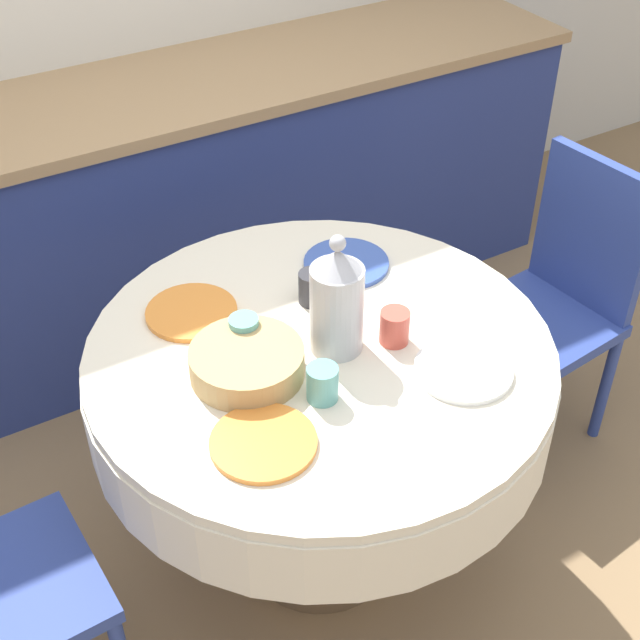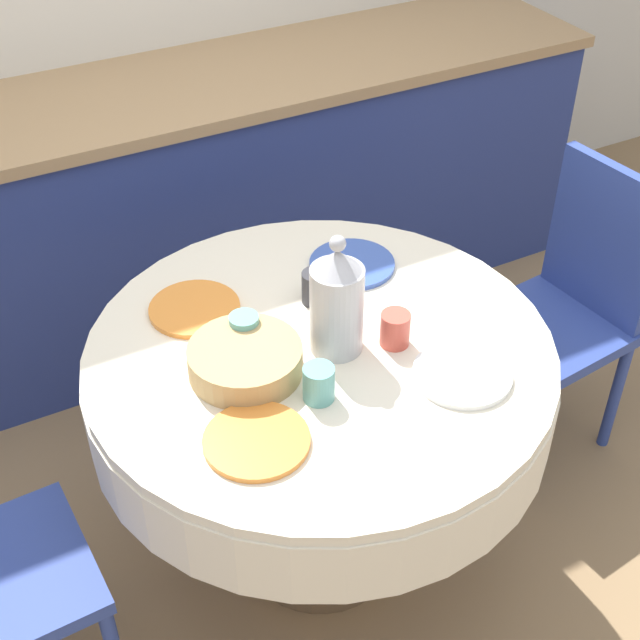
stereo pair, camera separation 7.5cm
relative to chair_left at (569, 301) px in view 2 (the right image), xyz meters
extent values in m
plane|color=#8E704C|center=(-0.91, -0.10, -0.52)|extent=(12.00, 12.00, 0.00)
cube|color=navy|center=(-0.91, 1.12, -0.07)|extent=(3.20, 0.60, 0.90)
cube|color=#A37F56|center=(-0.91, 1.12, 0.40)|extent=(3.24, 0.64, 0.04)
cylinder|color=brown|center=(-0.91, -0.10, -0.50)|extent=(0.44, 0.44, 0.04)
cylinder|color=brown|center=(-0.91, -0.10, -0.22)|extent=(0.11, 0.11, 0.53)
cylinder|color=silver|center=(-0.91, -0.10, 0.14)|extent=(1.14, 1.14, 0.18)
cylinder|color=silver|center=(-0.91, -0.10, 0.24)|extent=(1.13, 1.13, 0.03)
cube|color=#2D428E|center=(-0.08, -0.01, -0.08)|extent=(0.44, 0.44, 0.04)
cube|color=#2D428E|center=(0.10, 0.01, 0.18)|extent=(0.08, 0.38, 0.48)
cylinder|color=#2D428E|center=(-0.23, -0.20, -0.31)|extent=(0.04, 0.04, 0.42)
cylinder|color=#2D428E|center=(-0.27, 0.15, -0.31)|extent=(0.04, 0.04, 0.42)
cylinder|color=#2D428E|center=(0.12, -0.16, -0.31)|extent=(0.04, 0.04, 0.42)
cylinder|color=#2D428E|center=(0.08, 0.19, -0.31)|extent=(0.04, 0.04, 0.42)
cube|color=#2D428E|center=(-1.74, -0.14, -0.08)|extent=(0.42, 0.42, 0.04)
cylinder|color=#2D428E|center=(-1.58, 0.05, -0.31)|extent=(0.04, 0.04, 0.42)
cylinder|color=orange|center=(-1.18, -0.32, 0.26)|extent=(0.23, 0.23, 0.01)
cylinder|color=#5BA39E|center=(-1.00, -0.26, 0.30)|extent=(0.07, 0.07, 0.09)
cylinder|color=white|center=(-0.67, -0.35, 0.26)|extent=(0.23, 0.23, 0.01)
cylinder|color=#CC4C3D|center=(-0.75, -0.18, 0.30)|extent=(0.07, 0.07, 0.09)
cylinder|color=orange|center=(-1.12, 0.17, 0.26)|extent=(0.23, 0.23, 0.01)
cylinder|color=#5BA39E|center=(-1.06, -0.02, 0.30)|extent=(0.07, 0.07, 0.09)
cylinder|color=#3856AD|center=(-0.68, 0.15, 0.26)|extent=(0.23, 0.23, 0.01)
cylinder|color=#28282D|center=(-0.83, 0.06, 0.30)|extent=(0.07, 0.07, 0.09)
cylinder|color=#B2B2B7|center=(-0.88, -0.12, 0.37)|extent=(0.13, 0.13, 0.22)
cone|color=#B2B2B7|center=(-0.88, -0.12, 0.51)|extent=(0.11, 0.11, 0.05)
sphere|color=#B2B2B7|center=(-0.88, -0.12, 0.55)|extent=(0.04, 0.04, 0.04)
cylinder|color=tan|center=(-1.10, -0.11, 0.29)|extent=(0.26, 0.26, 0.07)
camera|label=1|loc=(-1.74, -1.50, 1.63)|focal=50.00mm
camera|label=2|loc=(-1.67, -1.54, 1.63)|focal=50.00mm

